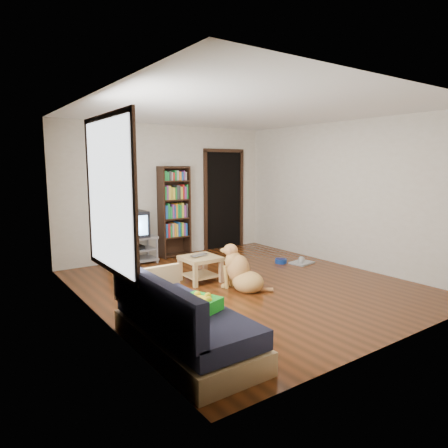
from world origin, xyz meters
TOP-DOWN VIEW (x-y plane):
  - ground at (0.00, 0.00)m, footprint 5.00×5.00m
  - ceiling at (0.00, 0.00)m, footprint 5.00×5.00m
  - wall_back at (0.00, 2.50)m, footprint 4.50×0.00m
  - wall_front at (0.00, -2.50)m, footprint 4.50×0.00m
  - wall_left at (-2.25, 0.00)m, footprint 0.00×5.00m
  - wall_right at (2.25, 0.00)m, footprint 0.00×5.00m
  - green_cushion at (-1.75, -1.50)m, footprint 0.47×0.47m
  - laptop at (-0.46, 0.51)m, footprint 0.39×0.30m
  - dog_bowl at (1.39, 0.68)m, footprint 0.22×0.22m
  - grey_rag at (1.69, 0.43)m, footprint 0.45×0.38m
  - window at (-2.23, -0.50)m, footprint 0.03×1.46m
  - doorway at (1.35, 2.48)m, footprint 1.03×0.05m
  - tv_stand at (-0.90, 2.25)m, footprint 0.90×0.45m
  - crt_tv at (-0.90, 2.27)m, footprint 0.55×0.52m
  - bookshelf at (0.05, 2.34)m, footprint 0.60×0.30m
  - sofa at (-1.87, -1.38)m, footprint 0.80×1.80m
  - coffee_table at (-0.46, 0.54)m, footprint 0.55×0.55m
  - dog at (-0.20, -0.17)m, footprint 0.58×0.77m

SIDE VIEW (x-z plane):
  - ground at x=0.00m, z-range 0.00..0.00m
  - grey_rag at x=1.69m, z-range 0.00..0.03m
  - dog_bowl at x=1.39m, z-range 0.00..0.08m
  - dog at x=-0.20m, z-range -0.09..0.60m
  - sofa at x=-1.87m, z-range -0.14..0.66m
  - tv_stand at x=-0.90m, z-range 0.02..0.52m
  - coffee_table at x=-0.46m, z-range 0.08..0.48m
  - laptop at x=-0.46m, z-range 0.40..0.43m
  - green_cushion at x=-1.75m, z-range 0.42..0.54m
  - crt_tv at x=-0.90m, z-range 0.45..1.03m
  - bookshelf at x=0.05m, z-range 0.10..1.90m
  - doorway at x=1.35m, z-range 0.03..2.21m
  - wall_back at x=0.00m, z-range -0.95..3.55m
  - wall_front at x=0.00m, z-range -0.95..3.55m
  - wall_left at x=-2.25m, z-range -1.20..3.80m
  - wall_right at x=2.25m, z-range -1.20..3.80m
  - window at x=-2.23m, z-range 0.65..2.35m
  - ceiling at x=0.00m, z-range 2.60..2.60m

